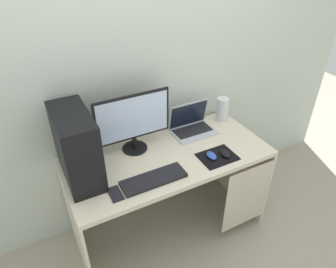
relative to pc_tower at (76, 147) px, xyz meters
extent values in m
plane|color=#9E9384|center=(0.59, -0.07, -0.98)|extent=(8.00, 8.00, 0.00)
cube|color=beige|center=(0.59, 0.30, 0.32)|extent=(4.00, 0.04, 2.60)
cube|color=beige|center=(0.59, -0.07, -0.25)|extent=(1.44, 0.67, 0.03)
cube|color=beige|center=(-0.12, -0.07, -0.62)|extent=(0.02, 0.67, 0.72)
cube|color=beige|center=(1.30, -0.07, -0.62)|extent=(0.02, 0.67, 0.72)
cube|color=beige|center=(1.09, -0.40, -0.59)|extent=(0.40, 0.01, 0.57)
cube|color=black|center=(0.00, 0.00, 0.00)|extent=(0.21, 0.45, 0.46)
cylinder|color=black|center=(0.41, 0.11, -0.22)|extent=(0.18, 0.18, 0.01)
cylinder|color=black|center=(0.41, 0.11, -0.17)|extent=(0.04, 0.04, 0.09)
cube|color=black|center=(0.41, 0.10, 0.04)|extent=(0.53, 0.02, 0.33)
cube|color=#B2C6EA|center=(0.41, 0.09, 0.04)|extent=(0.50, 0.00, 0.30)
cube|color=#B7BCC6|center=(0.90, 0.09, -0.22)|extent=(0.34, 0.22, 0.01)
cube|color=black|center=(0.90, 0.11, -0.22)|extent=(0.30, 0.14, 0.00)
cube|color=#B7BCC6|center=(0.90, 0.18, -0.11)|extent=(0.34, 0.04, 0.22)
cube|color=black|center=(0.90, 0.17, -0.11)|extent=(0.31, 0.04, 0.19)
cylinder|color=silver|center=(1.21, 0.15, -0.13)|extent=(0.10, 0.10, 0.20)
cube|color=black|center=(0.39, -0.26, -0.22)|extent=(0.42, 0.14, 0.02)
cube|color=black|center=(0.89, -0.25, -0.23)|extent=(0.26, 0.20, 0.00)
ellipsoid|color=#2D51B2|center=(0.84, -0.24, -0.21)|extent=(0.06, 0.10, 0.03)
ellipsoid|color=black|center=(0.94, -0.27, -0.21)|extent=(0.06, 0.10, 0.03)
cube|color=black|center=(0.13, -0.27, -0.22)|extent=(0.07, 0.13, 0.01)
camera|label=1|loc=(-0.21, -1.59, 1.09)|focal=32.80mm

